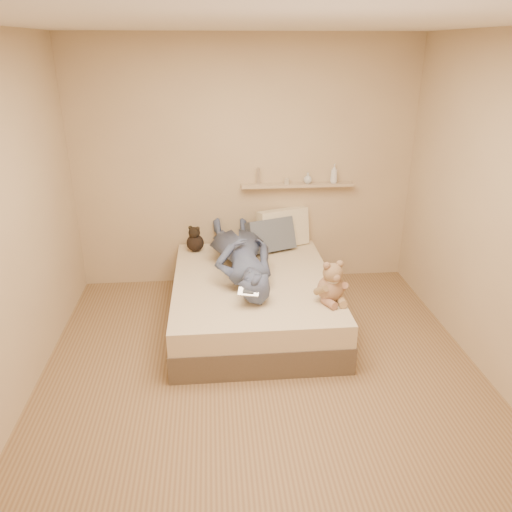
{
  "coord_description": "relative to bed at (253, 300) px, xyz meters",
  "views": [
    {
      "loc": [
        -0.35,
        -3.29,
        2.47
      ],
      "look_at": [
        0.0,
        0.65,
        0.8
      ],
      "focal_mm": 35.0,
      "sensor_mm": 36.0,
      "label": 1
    }
  ],
  "objects": [
    {
      "name": "shelf_bottles",
      "position": [
        0.72,
        0.91,
        0.97
      ],
      "size": [
        0.88,
        0.12,
        0.2
      ],
      "color": "silver",
      "rests_on": "wall_shelf"
    },
    {
      "name": "wall_shelf",
      "position": [
        0.55,
        0.91,
        0.88
      ],
      "size": [
        1.2,
        0.12,
        0.03
      ],
      "primitive_type": "cube",
      "color": "tan",
      "rests_on": "wall_back"
    },
    {
      "name": "bed",
      "position": [
        0.0,
        0.0,
        0.0
      ],
      "size": [
        1.5,
        1.9,
        0.45
      ],
      "color": "brown",
      "rests_on": "floor"
    },
    {
      "name": "pillow_cream",
      "position": [
        0.39,
        0.83,
        0.43
      ],
      "size": [
        0.59,
        0.39,
        0.42
      ],
      "primitive_type": "cube",
      "rotation": [
        -0.15,
        0.0,
        0.35
      ],
      "color": "beige",
      "rests_on": "bed"
    },
    {
      "name": "room",
      "position": [
        0.0,
        -0.93,
        1.08
      ],
      "size": [
        3.8,
        3.8,
        3.8
      ],
      "color": "olive",
      "rests_on": "ground"
    },
    {
      "name": "person",
      "position": [
        -0.11,
        0.18,
        0.41
      ],
      "size": [
        0.73,
        1.61,
        0.37
      ],
      "primitive_type": "imported",
      "rotation": [
        0.0,
        0.0,
        3.25
      ],
      "color": "#435069",
      "rests_on": "bed"
    },
    {
      "name": "game_console",
      "position": [
        -0.09,
        -0.57,
        0.38
      ],
      "size": [
        0.18,
        0.11,
        0.06
      ],
      "color": "silver",
      "rests_on": "bed"
    },
    {
      "name": "pillow_grey",
      "position": [
        0.24,
        0.69,
        0.4
      ],
      "size": [
        0.56,
        0.41,
        0.37
      ],
      "primitive_type": "cube",
      "rotation": [
        -0.35,
        0.0,
        0.35
      ],
      "color": "slate",
      "rests_on": "bed"
    },
    {
      "name": "teddy_bear",
      "position": [
        0.62,
        -0.5,
        0.38
      ],
      "size": [
        0.3,
        0.31,
        0.38
      ],
      "color": "#8D684D",
      "rests_on": "bed"
    },
    {
      "name": "dark_plush",
      "position": [
        -0.56,
        0.74,
        0.35
      ],
      "size": [
        0.18,
        0.18,
        0.28
      ],
      "color": "black",
      "rests_on": "bed"
    }
  ]
}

